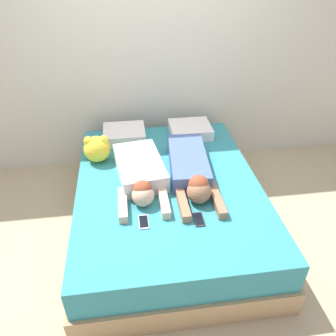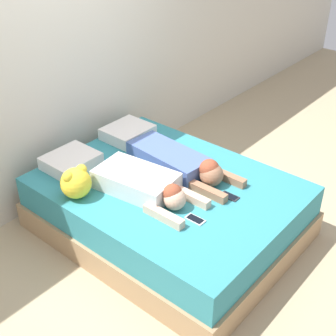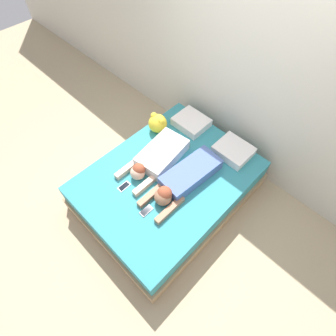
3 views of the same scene
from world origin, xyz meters
name	(u,v)px [view 2 (image 2 of 3)]	position (x,y,z in m)	size (l,w,h in m)	color
ground_plane	(168,230)	(0.00, 0.00, 0.00)	(12.00, 12.00, 0.00)	tan
wall_back	(65,64)	(0.00, 1.25, 1.30)	(12.00, 0.06, 2.60)	beige
bed	(168,207)	(0.00, 0.00, 0.26)	(1.69, 2.19, 0.52)	tan
pillow_head_left	(71,161)	(-0.37, 0.84, 0.58)	(0.45, 0.39, 0.12)	white
pillow_head_right	(128,132)	(0.37, 0.84, 0.58)	(0.45, 0.39, 0.12)	white
person_left	(145,185)	(-0.24, 0.04, 0.61)	(0.48, 0.99, 0.21)	silver
person_right	(181,163)	(0.22, 0.04, 0.61)	(0.40, 1.13, 0.23)	#4C66A5
cell_phone_left	(195,219)	(-0.26, -0.49, 0.53)	(0.08, 0.16, 0.01)	silver
cell_phone_right	(230,196)	(0.17, -0.52, 0.53)	(0.08, 0.16, 0.01)	#2D2D33
plush_toy	(76,182)	(-0.64, 0.44, 0.66)	(0.26, 0.26, 0.27)	yellow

